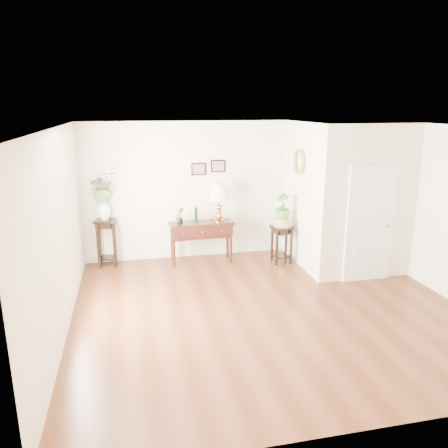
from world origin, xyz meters
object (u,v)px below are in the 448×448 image
object	(u,v)px
table_lamp	(219,204)
plant_stand_b	(281,244)
plant_stand_a	(107,243)
console_table	(201,242)

from	to	relation	value
table_lamp	plant_stand_b	size ratio (longest dim) A/B	1.00
plant_stand_a	plant_stand_b	xyz separation A→B (m)	(3.44, -0.59, -0.08)
plant_stand_a	console_table	bearing A→B (deg)	-7.94
console_table	plant_stand_a	size ratio (longest dim) A/B	1.36
plant_stand_a	plant_stand_b	bearing A→B (deg)	-9.74
table_lamp	plant_stand_b	bearing A→B (deg)	-15.23
console_table	table_lamp	world-z (taller)	table_lamp
console_table	plant_stand_b	world-z (taller)	console_table
console_table	plant_stand_b	xyz separation A→B (m)	(1.58, -0.33, -0.04)
table_lamp	console_table	bearing A→B (deg)	180.00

